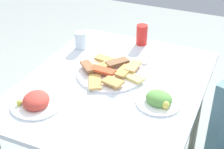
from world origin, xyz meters
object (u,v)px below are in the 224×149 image
salad_plate_rice (159,100)px  spoon (152,59)px  soda_can (142,35)px  pide_platter (110,72)px  fork (146,58)px  salad_plate_greens (36,102)px  drinking_glass (80,40)px  dining_table (113,96)px  paper_napkin (149,59)px

salad_plate_rice → spoon: size_ratio=1.28×
salad_plate_rice → soda_can: soda_can is taller
soda_can → pide_platter: bearing=-3.5°
pide_platter → fork: size_ratio=2.03×
salad_plate_greens → drinking_glass: drinking_glass is taller
dining_table → drinking_glass: bearing=-129.2°
paper_napkin → spoon: spoon is taller
salad_plate_greens → spoon: (-0.61, 0.34, -0.02)m
salad_plate_rice → drinking_glass: size_ratio=2.03×
dining_table → pide_platter: bearing=-145.3°
soda_can → spoon: size_ratio=0.75×
drinking_glass → soda_can: bearing=122.8°
soda_can → dining_table: bearing=2.2°
spoon → fork: bearing=-69.5°
paper_napkin → salad_plate_greens: bearing=-27.9°
salad_plate_rice → salad_plate_greens: bearing=-64.6°
salad_plate_greens → fork: bearing=153.4°
pide_platter → spoon: 0.28m
salad_plate_rice → spoon: salad_plate_rice is taller
pide_platter → paper_napkin: pide_platter is taller
pide_platter → salad_plate_rice: salad_plate_rice is taller
paper_napkin → pide_platter: bearing=-28.5°
soda_can → fork: (0.16, 0.09, -0.06)m
salad_plate_greens → fork: salad_plate_greens is taller
salad_plate_rice → paper_napkin: size_ratio=1.73×
pide_platter → spoon: (-0.24, 0.15, -0.01)m
drinking_glass → spoon: drinking_glass is taller
pide_platter → paper_napkin: size_ratio=3.05×
salad_plate_greens → soda_can: size_ratio=1.89×
fork → spoon: same height
pide_platter → paper_napkin: 0.27m
salad_plate_rice → fork: size_ratio=1.15×
salad_plate_rice → drinking_glass: 0.68m
pide_platter → drinking_glass: 0.35m
dining_table → drinking_glass: size_ratio=10.50×
dining_table → salad_plate_greens: size_ratio=4.65×
dining_table → salad_plate_greens: 0.41m
paper_napkin → fork: bearing=-90.0°
pide_platter → salad_plate_rice: 0.33m
drinking_glass → paper_napkin: (-0.03, 0.41, -0.05)m
soda_can → paper_napkin: (0.16, 0.10, -0.06)m
soda_can → spoon: (0.16, 0.12, -0.06)m
pide_platter → drinking_glass: (-0.20, -0.28, 0.04)m
salad_plate_greens → paper_napkin: (-0.61, 0.33, -0.02)m
drinking_glass → salad_plate_rice: bearing=59.7°
dining_table → soda_can: (-0.47, -0.02, 0.14)m
soda_can → fork: 0.19m
salad_plate_greens → paper_napkin: 0.70m
salad_plate_greens → soda_can: 0.81m
pide_platter → drinking_glass: drinking_glass is taller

